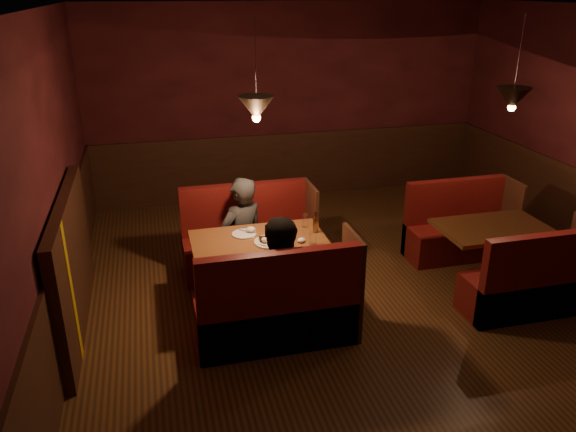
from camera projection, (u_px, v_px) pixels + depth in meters
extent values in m
cube|color=#3E2816|center=(374.00, 307.00, 5.83)|extent=(6.00, 7.00, 0.01)
cube|color=black|center=(394.00, 9.00, 4.73)|extent=(6.00, 7.00, 0.01)
cube|color=black|center=(291.00, 104.00, 8.43)|extent=(6.00, 0.01, 2.90)
cube|color=black|center=(42.00, 201.00, 4.60)|extent=(0.01, 7.00, 2.90)
cube|color=#422117|center=(291.00, 165.00, 8.76)|extent=(6.00, 0.04, 1.00)
cube|color=#422117|center=(63.00, 301.00, 4.97)|extent=(0.04, 7.00, 1.00)
cube|color=#422117|center=(72.00, 265.00, 5.28)|extent=(0.10, 2.20, 1.30)
cube|color=gold|center=(72.00, 293.00, 4.80)|extent=(0.01, 0.12, 1.30)
cylinder|color=#333333|center=(255.00, 63.00, 4.98)|extent=(0.01, 0.01, 0.80)
cone|color=black|center=(256.00, 108.00, 5.13)|extent=(0.34, 0.34, 0.22)
sphere|color=#FFBF72|center=(256.00, 118.00, 5.16)|extent=(0.08, 0.08, 0.08)
cylinder|color=#333333|center=(519.00, 57.00, 5.41)|extent=(0.01, 0.01, 0.80)
cone|color=black|center=(513.00, 98.00, 5.57)|extent=(0.34, 0.34, 0.22)
sphere|color=#FFBF72|center=(512.00, 107.00, 5.60)|extent=(0.08, 0.08, 0.08)
cube|color=#55361B|center=(259.00, 242.00, 5.64)|extent=(1.35, 0.82, 0.05)
cylinder|color=#422117|center=(260.00, 274.00, 5.78)|extent=(0.14, 0.14, 0.68)
cylinder|color=#422117|center=(260.00, 300.00, 5.90)|extent=(0.54, 0.54, 0.04)
cylinder|color=silver|center=(268.00, 242.00, 5.55)|extent=(0.27, 0.27, 0.02)
cube|color=black|center=(264.00, 239.00, 5.57)|extent=(0.09, 0.08, 0.03)
ellipsoid|color=silver|center=(265.00, 240.00, 5.51)|extent=(0.07, 0.07, 0.05)
cube|color=tan|center=(274.00, 243.00, 5.48)|extent=(0.08, 0.05, 0.03)
cylinder|color=silver|center=(264.00, 246.00, 5.45)|extent=(0.09, 0.09, 0.01)
cylinder|color=silver|center=(244.00, 234.00, 5.74)|extent=(0.25, 0.25, 0.01)
ellipsoid|color=beige|center=(251.00, 229.00, 5.76)|extent=(0.10, 0.10, 0.05)
cube|color=silver|center=(247.00, 232.00, 5.77)|extent=(0.16, 0.13, 0.00)
cylinder|color=white|center=(286.00, 232.00, 5.70)|extent=(0.05, 0.05, 0.08)
cylinder|color=white|center=(305.00, 221.00, 5.90)|extent=(0.07, 0.07, 0.14)
cylinder|color=white|center=(313.00, 237.00, 5.51)|extent=(0.07, 0.07, 0.14)
cylinder|color=#47230F|center=(316.00, 225.00, 5.78)|extent=(0.06, 0.06, 0.15)
cylinder|color=#47230F|center=(316.00, 215.00, 5.73)|extent=(0.03, 0.03, 0.07)
ellipsoid|color=white|center=(301.00, 240.00, 5.57)|extent=(0.11, 0.10, 0.04)
cube|color=#4F0F14|center=(248.00, 255.00, 6.45)|extent=(1.45, 0.53, 0.43)
cube|color=#4F0F14|center=(244.00, 225.00, 6.53)|extent=(1.45, 0.12, 1.01)
cube|color=#422117|center=(310.00, 226.00, 6.51)|extent=(0.04, 0.53, 1.01)
cube|color=#4F0F14|center=(275.00, 320.00, 5.19)|extent=(1.45, 0.53, 0.43)
cube|color=#4F0F14|center=(280.00, 304.00, 4.90)|extent=(1.45, 0.12, 1.01)
cube|color=#422117|center=(352.00, 283.00, 5.25)|extent=(0.04, 0.53, 1.01)
cube|color=#55361B|center=(493.00, 228.00, 6.10)|extent=(1.18, 0.76, 0.04)
cylinder|color=#422117|center=(489.00, 256.00, 6.22)|extent=(0.12, 0.12, 0.62)
cylinder|color=#422117|center=(486.00, 279.00, 6.34)|extent=(0.50, 0.50, 0.04)
cube|color=#4F0F14|center=(458.00, 241.00, 6.84)|extent=(1.27, 0.49, 0.40)
cube|color=#4F0F14|center=(453.00, 215.00, 6.92)|extent=(1.27, 0.11, 0.93)
cube|color=#422117|center=(508.00, 216.00, 6.89)|extent=(0.04, 0.49, 0.93)
cube|color=#4F0F14|center=(524.00, 293.00, 5.69)|extent=(1.27, 0.49, 0.40)
cube|color=#4F0F14|center=(540.00, 278.00, 5.41)|extent=(1.27, 0.11, 0.93)
imported|color=#2C2C2C|center=(241.00, 214.00, 6.15)|extent=(0.66, 0.57, 1.54)
imported|color=black|center=(285.00, 262.00, 5.07)|extent=(0.92, 0.84, 1.54)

